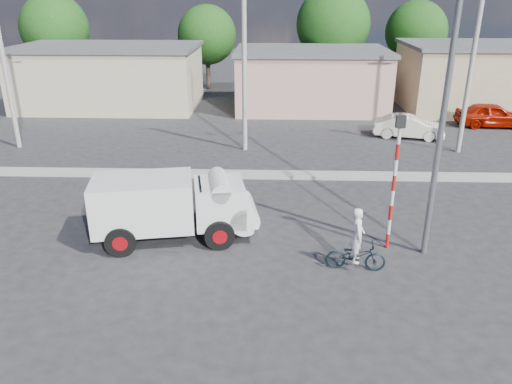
{
  "coord_description": "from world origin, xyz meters",
  "views": [
    {
      "loc": [
        -0.54,
        -12.95,
        7.79
      ],
      "look_at": [
        -1.1,
        2.94,
        1.3
      ],
      "focal_mm": 35.0,
      "sensor_mm": 36.0,
      "label": 1
    }
  ],
  "objects_px": {
    "car_red": "(492,115)",
    "traffic_pole": "(395,172)",
    "bicycle": "(356,256)",
    "car_cream": "(409,127)",
    "truck": "(175,205)",
    "streetlight": "(440,97)",
    "cyclist": "(357,244)"
  },
  "relations": [
    {
      "from": "cyclist",
      "to": "car_red",
      "type": "distance_m",
      "value": 20.18
    },
    {
      "from": "car_red",
      "to": "streetlight",
      "type": "distance_m",
      "value": 18.62
    },
    {
      "from": "truck",
      "to": "streetlight",
      "type": "height_order",
      "value": "streetlight"
    },
    {
      "from": "cyclist",
      "to": "traffic_pole",
      "type": "xyz_separation_m",
      "value": [
        1.24,
        1.4,
        1.75
      ]
    },
    {
      "from": "bicycle",
      "to": "truck",
      "type": "bearing_deg",
      "value": 77.69
    },
    {
      "from": "car_red",
      "to": "traffic_pole",
      "type": "distance_m",
      "value": 18.44
    },
    {
      "from": "cyclist",
      "to": "streetlight",
      "type": "relative_size",
      "value": 0.19
    },
    {
      "from": "truck",
      "to": "car_red",
      "type": "bearing_deg",
      "value": 32.56
    },
    {
      "from": "bicycle",
      "to": "streetlight",
      "type": "bearing_deg",
      "value": -58.01
    },
    {
      "from": "bicycle",
      "to": "traffic_pole",
      "type": "distance_m",
      "value": 2.84
    },
    {
      "from": "car_cream",
      "to": "truck",
      "type": "bearing_deg",
      "value": 152.03
    },
    {
      "from": "bicycle",
      "to": "car_cream",
      "type": "xyz_separation_m",
      "value": [
        5.09,
        14.47,
        0.17
      ]
    },
    {
      "from": "cyclist",
      "to": "streetlight",
      "type": "distance_m",
      "value": 4.79
    },
    {
      "from": "truck",
      "to": "car_cream",
      "type": "xyz_separation_m",
      "value": [
        10.77,
        12.67,
        -0.58
      ]
    },
    {
      "from": "streetlight",
      "to": "traffic_pole",
      "type": "bearing_deg",
      "value": 162.27
    },
    {
      "from": "bicycle",
      "to": "car_red",
      "type": "xyz_separation_m",
      "value": [
        10.75,
        17.08,
        0.26
      ]
    },
    {
      "from": "cyclist",
      "to": "car_red",
      "type": "xyz_separation_m",
      "value": [
        10.75,
        17.08,
        -0.12
      ]
    },
    {
      "from": "truck",
      "to": "bicycle",
      "type": "xyz_separation_m",
      "value": [
        5.68,
        -1.8,
        -0.75
      ]
    },
    {
      "from": "car_cream",
      "to": "streetlight",
      "type": "height_order",
      "value": "streetlight"
    },
    {
      "from": "car_red",
      "to": "traffic_pole",
      "type": "relative_size",
      "value": 0.98
    },
    {
      "from": "truck",
      "to": "cyclist",
      "type": "bearing_deg",
      "value": -27.96
    },
    {
      "from": "bicycle",
      "to": "car_red",
      "type": "height_order",
      "value": "car_red"
    },
    {
      "from": "car_cream",
      "to": "traffic_pole",
      "type": "height_order",
      "value": "traffic_pole"
    },
    {
      "from": "streetlight",
      "to": "truck",
      "type": "bearing_deg",
      "value": 174.9
    },
    {
      "from": "cyclist",
      "to": "traffic_pole",
      "type": "distance_m",
      "value": 2.56
    },
    {
      "from": "cyclist",
      "to": "car_red",
      "type": "bearing_deg",
      "value": -26.91
    },
    {
      "from": "traffic_pole",
      "to": "car_cream",
      "type": "bearing_deg",
      "value": 73.6
    },
    {
      "from": "car_cream",
      "to": "car_red",
      "type": "bearing_deg",
      "value": -52.81
    },
    {
      "from": "truck",
      "to": "car_cream",
      "type": "distance_m",
      "value": 16.63
    },
    {
      "from": "car_cream",
      "to": "streetlight",
      "type": "relative_size",
      "value": 0.43
    },
    {
      "from": "truck",
      "to": "car_red",
      "type": "height_order",
      "value": "truck"
    },
    {
      "from": "car_red",
      "to": "streetlight",
      "type": "height_order",
      "value": "streetlight"
    }
  ]
}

